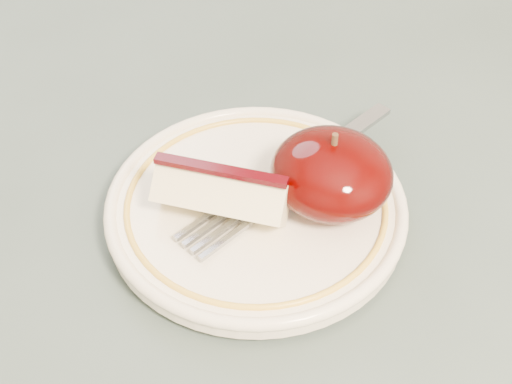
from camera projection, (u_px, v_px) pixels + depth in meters
The scene contains 5 objects.
table at pixel (169, 304), 0.55m from camera, with size 0.90×0.90×0.75m.
plate at pixel (256, 207), 0.48m from camera, with size 0.21×0.21×0.02m.
apple_half at pixel (331, 173), 0.47m from camera, with size 0.08×0.08×0.06m.
apple_wedge at pixel (222, 193), 0.46m from camera, with size 0.09×0.06×0.04m.
fork at pixel (290, 176), 0.49m from camera, with size 0.08×0.20×0.00m.
Camera 1 is at (0.22, -0.26, 1.11)m, focal length 50.00 mm.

